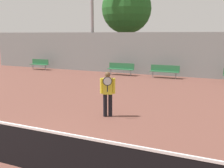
{
  "coord_description": "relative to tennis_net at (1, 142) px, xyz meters",
  "views": [
    {
      "loc": [
        4.52,
        -4.03,
        2.88
      ],
      "look_at": [
        0.37,
        5.28,
        0.94
      ],
      "focal_mm": 42.0,
      "sensor_mm": 36.0,
      "label": 1
    }
  ],
  "objects": [
    {
      "name": "ground_plane",
      "position": [
        0.0,
        0.0,
        -0.5
      ],
      "size": [
        100.0,
        100.0,
        0.0
      ],
      "primitive_type": "plane",
      "color": "brown"
    },
    {
      "name": "bench_by_gate",
      "position": [
        -2.44,
        13.17,
        0.03
      ],
      "size": [
        1.91,
        0.4,
        0.85
      ],
      "color": "#28663D",
      "rests_on": "ground_plane"
    },
    {
      "name": "tennis_net",
      "position": [
        0.0,
        0.0,
        0.0
      ],
      "size": [
        12.42,
        0.09,
        0.98
      ],
      "color": "#195128",
      "rests_on": "ground_plane"
    },
    {
      "name": "bench_adjacent_court",
      "position": [
        0.69,
        13.17,
        0.03
      ],
      "size": [
        1.93,
        0.4,
        0.85
      ],
      "color": "#28663D",
      "rests_on": "ground_plane"
    },
    {
      "name": "back_fence",
      "position": [
        0.0,
        14.19,
        1.01
      ],
      "size": [
        30.06,
        0.06,
        3.02
      ],
      "color": "gray",
      "rests_on": "ground_plane"
    },
    {
      "name": "tennis_player",
      "position": [
        0.74,
        4.07,
        0.39
      ],
      "size": [
        0.51,
        0.49,
        1.6
      ],
      "rotation": [
        0.0,
        0.0,
        0.41
      ],
      "color": "black",
      "rests_on": "ground_plane"
    },
    {
      "name": "bench_courtside_near",
      "position": [
        -9.68,
        13.17,
        0.02
      ],
      "size": [
        1.62,
        0.4,
        0.85
      ],
      "color": "#28663D",
      "rests_on": "ground_plane"
    },
    {
      "name": "tree_green_tall",
      "position": [
        -3.73,
        17.52,
        4.47
      ],
      "size": [
        4.21,
        4.21,
        7.12
      ],
      "color": "brown",
      "rests_on": "ground_plane"
    }
  ]
}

